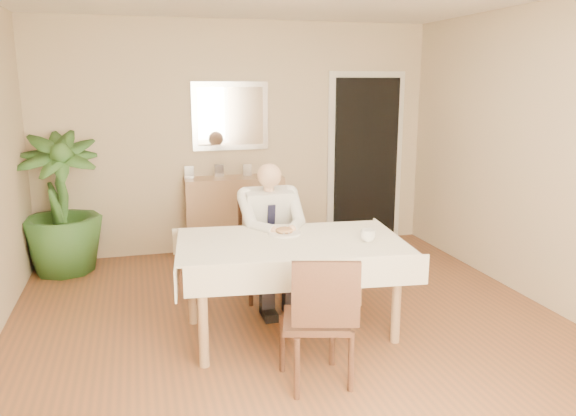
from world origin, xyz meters
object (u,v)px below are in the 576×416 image
object	(u,v)px
dining_table	(290,251)
chair_near	(320,315)
chair_far	(265,237)
coffee_mug	(368,236)
potted_palm	(60,204)
sideboard	(235,215)
seated_man	(272,229)

from	to	relation	value
dining_table	chair_near	xyz separation A→B (m)	(-0.04, -0.83, -0.17)
chair_far	coffee_mug	xyz separation A→B (m)	(0.55, -1.08, 0.26)
dining_table	coffee_mug	xyz separation A→B (m)	(0.55, -0.19, 0.13)
dining_table	potted_palm	size ratio (longest dim) A/B	1.26
chair_near	coffee_mug	distance (m)	0.92
coffee_mug	sideboard	bearing A→B (deg)	104.17
chair_far	sideboard	world-z (taller)	chair_far
sideboard	coffee_mug	bearing A→B (deg)	-73.90
sideboard	chair_near	bearing A→B (deg)	-87.77
sideboard	potted_palm	xyz separation A→B (m)	(-1.82, -0.20, 0.28)
seated_man	potted_palm	bearing A→B (deg)	143.01
dining_table	sideboard	distance (m)	2.22
seated_man	dining_table	bearing A→B (deg)	-90.00
dining_table	sideboard	bearing A→B (deg)	97.35
chair_far	seated_man	world-z (taller)	seated_man
chair_near	sideboard	size ratio (longest dim) A/B	0.80
chair_near	seated_man	bearing A→B (deg)	104.10
seated_man	potted_palm	xyz separation A→B (m)	(-1.87, 1.41, 0.03)
chair_far	seated_man	size ratio (longest dim) A/B	0.77
chair_near	dining_table	bearing A→B (deg)	103.05
sideboard	potted_palm	size ratio (longest dim) A/B	0.76
potted_palm	dining_table	bearing A→B (deg)	-46.93
chair_far	coffee_mug	world-z (taller)	chair_far
chair_far	seated_man	xyz separation A→B (m)	(0.00, -0.29, 0.15)
dining_table	sideboard	xyz separation A→B (m)	(-0.05, 2.20, -0.23)
dining_table	chair_near	size ratio (longest dim) A/B	2.06
chair_far	chair_near	world-z (taller)	chair_far
seated_man	coffee_mug	world-z (taller)	seated_man
chair_far	chair_near	size ratio (longest dim) A/B	1.08
chair_far	dining_table	bearing A→B (deg)	-92.48
potted_palm	chair_far	bearing A→B (deg)	-30.82
seated_man	potted_palm	world-z (taller)	potted_palm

